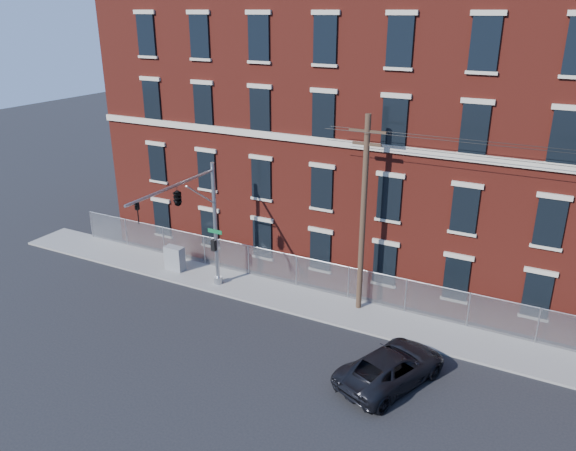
# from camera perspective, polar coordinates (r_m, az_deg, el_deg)

# --- Properties ---
(ground) EXTENTS (140.00, 140.00, 0.00)m
(ground) POSITION_cam_1_polar(r_m,az_deg,el_deg) (25.90, -1.61, -12.96)
(ground) COLOR black
(ground) RESTS_ON ground
(sidewalk) EXTENTS (65.00, 3.00, 0.12)m
(sidewalk) POSITION_cam_1_polar(r_m,az_deg,el_deg) (27.77, 26.87, -12.83)
(sidewalk) COLOR gray
(sidewalk) RESTS_ON ground
(chain_link_fence) EXTENTS (59.06, 0.06, 1.85)m
(chain_link_fence) POSITION_cam_1_polar(r_m,az_deg,el_deg) (28.40, 27.31, -9.77)
(chain_link_fence) COLOR #A5A8AD
(chain_link_fence) RESTS_ON ground
(traffic_signal_mast) EXTENTS (0.90, 6.75, 7.00)m
(traffic_signal_mast) POSITION_cam_1_polar(r_m,az_deg,el_deg) (28.14, -10.27, 1.87)
(traffic_signal_mast) COLOR #9EA0A5
(traffic_signal_mast) RESTS_ON ground
(utility_pole_near) EXTENTS (1.80, 0.28, 10.00)m
(utility_pole_near) POSITION_cam_1_polar(r_m,az_deg,el_deg) (27.32, 7.70, 1.31)
(utility_pole_near) COLOR #412E20
(utility_pole_near) RESTS_ON ground
(pickup_truck) EXTENTS (4.15, 5.71, 1.44)m
(pickup_truck) POSITION_cam_1_polar(r_m,az_deg,el_deg) (24.21, 10.52, -14.02)
(pickup_truck) COLOR black
(pickup_truck) RESTS_ON ground
(utility_cabinet) EXTENTS (1.16, 0.60, 1.44)m
(utility_cabinet) POSITION_cam_1_polar(r_m,az_deg,el_deg) (33.63, -11.50, -3.30)
(utility_cabinet) COLOR slate
(utility_cabinet) RESTS_ON sidewalk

